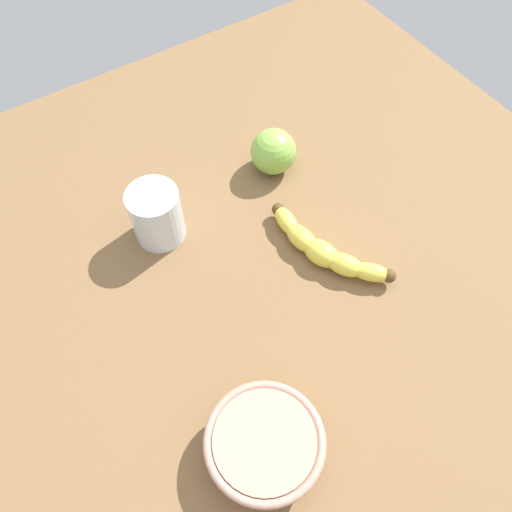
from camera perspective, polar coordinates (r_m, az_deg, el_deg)
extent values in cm
cube|color=brown|center=(82.47, 2.14, -2.56)|extent=(120.00, 120.00, 3.00)
ellipsoid|color=yellow|center=(84.49, 3.45, 3.91)|extent=(6.43, 3.36, 2.86)
ellipsoid|color=yellow|center=(82.70, 5.13, 1.99)|extent=(6.61, 4.20, 3.42)
ellipsoid|color=yellow|center=(81.47, 7.32, 0.32)|extent=(7.19, 5.83, 3.98)
ellipsoid|color=yellow|center=(80.87, 9.91, -0.98)|extent=(7.08, 6.18, 3.42)
ellipsoid|color=yellow|center=(80.95, 12.72, -1.79)|extent=(6.46, 6.37, 2.86)
sphere|color=#513819|center=(85.89, 2.51, 5.24)|extent=(2.19, 2.19, 2.19)
sphere|color=#513819|center=(81.29, 14.64, -2.17)|extent=(2.19, 2.19, 2.19)
cylinder|color=silver|center=(82.91, -11.07, 4.52)|extent=(8.32, 8.32, 9.93)
cylinder|color=gray|center=(83.18, -11.03, 4.38)|extent=(7.82, 7.82, 8.74)
cylinder|color=tan|center=(68.87, 0.94, -20.39)|extent=(12.98, 12.98, 5.50)
torus|color=tan|center=(66.77, 0.97, -20.01)|extent=(15.31, 15.31, 1.20)
sphere|color=#84B747|center=(91.56, 1.95, 11.60)|extent=(8.13, 8.13, 8.13)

